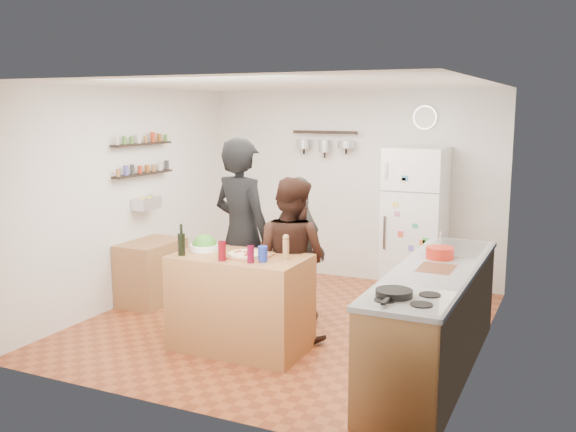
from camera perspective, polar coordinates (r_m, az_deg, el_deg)
The scene contains 26 objects.
room_shell at distance 6.96m, azimuth 1.00°, elevation 1.17°, with size 4.20×4.20×4.20m.
prep_island at distance 6.13m, azimuth -4.23°, elevation -7.67°, with size 1.25×0.72×0.91m, color olive.
pizza_board at distance 5.95m, azimuth -3.71°, elevation -3.55°, with size 0.42×0.34×0.02m, color brown.
pizza at distance 5.95m, azimuth -3.71°, elevation -3.37°, with size 0.34×0.34×0.02m, color #D4BF8B.
salad_bowl at distance 6.26m, azimuth -7.43°, elevation -2.79°, with size 0.28×0.28×0.06m, color white.
wine_bottle at distance 6.06m, azimuth -9.45°, elevation -2.51°, with size 0.07×0.07×0.21m, color black.
wine_glass_near at distance 5.81m, azimuth -5.88°, elevation -3.12°, with size 0.07×0.07×0.18m, color #5B070F.
wine_glass_far at distance 5.72m, azimuth -3.34°, elevation -3.41°, with size 0.06×0.06×0.15m, color #4E061C.
pepper_mill at distance 5.83m, azimuth -0.19°, elevation -2.99°, with size 0.06×0.06×0.18m, color olive.
salt_canister at distance 5.75m, azimuth -2.26°, elevation -3.39°, with size 0.09×0.09×0.14m, color navy.
person_left at distance 6.56m, azimuth -4.11°, elevation -1.68°, with size 0.72×0.47×1.98m, color black.
person_center at distance 6.31m, azimuth 0.26°, elevation -3.83°, with size 0.78×0.61×1.61m, color black.
person_back at distance 6.88m, azimuth 0.93°, elevation -2.94°, with size 0.91×0.38×1.55m, color #2C2927.
counter_run at distance 5.76m, azimuth 12.85°, elevation -9.08°, with size 0.63×2.63×0.90m, color #9E7042.
stove_top at distance 4.74m, azimuth 10.60°, elevation -7.29°, with size 0.60×0.62×0.02m, color white.
skillet at distance 4.75m, azimuth 9.40°, elevation -6.78°, with size 0.27×0.27×0.05m, color black.
sink at distance 6.45m, azimuth 14.62°, elevation -2.86°, with size 0.50×0.80×0.03m, color silver.
cutting_board at distance 5.64m, azimuth 13.04°, elevation -4.64°, with size 0.30×0.40×0.02m, color brown.
red_bowl at distance 5.99m, azimuth 13.34°, elevation -3.20°, with size 0.25×0.25×0.10m, color red.
fridge at distance 7.99m, azimuth 11.24°, elevation -0.45°, with size 0.70×0.68×1.80m, color white.
wall_clock at distance 8.20m, azimuth 12.09°, elevation 8.56°, with size 0.30×0.30×0.03m, color silver.
spice_shelf_lower at distance 7.76m, azimuth -12.73°, elevation 3.68°, with size 0.12×1.00×0.03m, color black.
spice_shelf_upper at distance 7.73m, azimuth -12.83°, elevation 6.25°, with size 0.12×1.00×0.03m, color black.
produce_basket at distance 7.79m, azimuth -12.46°, elevation 1.11°, with size 0.18×0.35×0.14m, color silver.
side_table at distance 7.72m, azimuth -12.02°, elevation -4.90°, with size 0.50×0.80×0.73m, color #9F6542.
pot_rack at distance 8.51m, azimuth 3.30°, elevation 7.45°, with size 0.90×0.04×0.04m, color black.
Camera 1 is at (2.80, -5.90, 2.28)m, focal length 40.00 mm.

